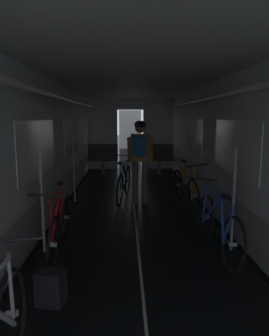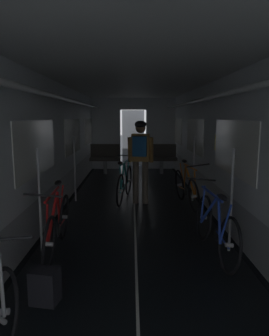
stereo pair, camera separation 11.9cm
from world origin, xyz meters
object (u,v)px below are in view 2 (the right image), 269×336
bicycle_blue (215,226)px  bicycle_orange (186,188)px  person_cyclist_aisle (140,153)px  bench_seat_far_left (105,156)px  backpack_on_floor (45,286)px  bicycle_teal_in_aisle (125,183)px  bicycle_red (57,225)px  bench_seat_far_right (161,156)px

bicycle_blue → bicycle_orange: bearing=89.5°
bicycle_orange → person_cyclist_aisle: 1.18m
bench_seat_far_left → backpack_on_floor: size_ratio=2.89×
bicycle_teal_in_aisle → bench_seat_far_left: bearing=101.8°
backpack_on_floor → bicycle_red: bearing=97.1°
backpack_on_floor → person_cyclist_aisle: bearing=74.1°
bicycle_blue → bench_seat_far_left: bearing=107.7°
bicycle_blue → bicycle_red: bicycle_blue is taller
bicycle_blue → bicycle_red: bearing=178.3°
bench_seat_far_right → bicycle_red: bearing=-107.9°
bicycle_orange → backpack_on_floor: bicycle_orange is taller
bench_seat_far_left → bicycle_teal_in_aisle: 3.39m
bicycle_orange → bench_seat_far_right: bearing=92.4°
bicycle_orange → bicycle_teal_in_aisle: bearing=159.8°
person_cyclist_aisle → bicycle_teal_in_aisle: bearing=141.3°
bicycle_teal_in_aisle → backpack_on_floor: 3.93m
bicycle_red → backpack_on_floor: bearing=-82.9°
bicycle_red → person_cyclist_aisle: 2.78m
person_cyclist_aisle → bench_seat_far_right: bearing=77.8°
bench_seat_far_right → bench_seat_far_left: bearing=180.0°
bench_seat_far_right → bicycle_blue: bench_seat_far_right is taller
bicycle_orange → bicycle_red: 3.07m
bicycle_red → bicycle_teal_in_aisle: 2.82m
bench_seat_far_left → bicycle_teal_in_aisle: bearing=-78.2°
bench_seat_far_right → person_cyclist_aisle: bearing=-102.2°
bicycle_orange → bicycle_red: size_ratio=1.00×
bicycle_blue → bicycle_teal_in_aisle: bearing=114.3°
bicycle_red → backpack_on_floor: 1.19m
person_cyclist_aisle → bicycle_teal_in_aisle: size_ratio=1.03×
bench_seat_far_right → bicycle_orange: bench_seat_far_right is taller
bicycle_orange → person_cyclist_aisle: person_cyclist_aisle is taller
person_cyclist_aisle → backpack_on_floor: size_ratio=5.09×
bicycle_teal_in_aisle → bicycle_red: bearing=-107.2°
bicycle_red → backpack_on_floor: bicycle_red is taller
bench_seat_far_left → bicycle_orange: size_ratio=0.58×
bench_seat_far_right → bicycle_orange: bearing=-87.6°
bench_seat_far_right → bicycle_orange: size_ratio=0.58×
bench_seat_far_left → backpack_on_floor: bearing=-90.0°
bicycle_orange → bicycle_teal_in_aisle: bicycle_orange is taller
bench_seat_far_left → bicycle_teal_in_aisle: (0.69, -3.31, -0.18)m
bench_seat_far_left → backpack_on_floor: 7.18m
bicycle_blue → bicycle_orange: same height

